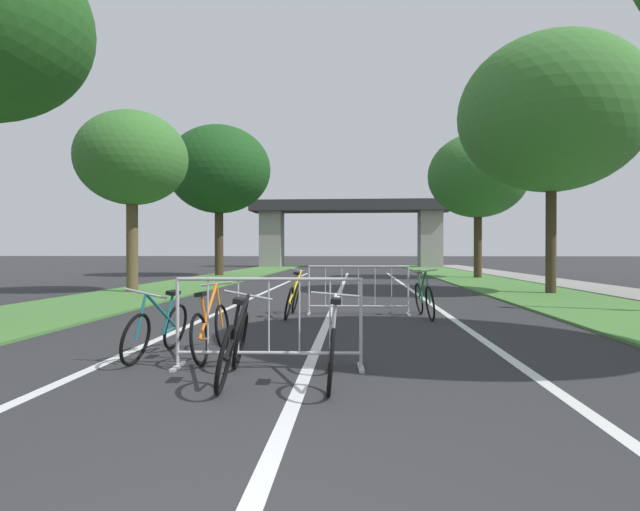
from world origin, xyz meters
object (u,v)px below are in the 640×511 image
(crowd_barrier_nearest, at_px, (269,324))
(bicycle_silver_2, at_px, (332,347))
(tree_right_pine_far, at_px, (478,176))
(tree_left_oak_mid, at_px, (219,170))
(bicycle_orange_5, at_px, (211,329))
(bicycle_black_3, at_px, (234,346))
(tree_left_cypress_far, at_px, (132,159))
(bicycle_teal_0, at_px, (158,329))
(bicycle_yellow_1, at_px, (293,298))
(crowd_barrier_second, at_px, (358,290))
(bicycle_green_4, at_px, (424,299))
(tree_right_pine_near, at_px, (551,114))

(crowd_barrier_nearest, distance_m, bicycle_silver_2, 0.97)
(tree_right_pine_far, distance_m, crowd_barrier_nearest, 21.93)
(tree_left_oak_mid, height_order, bicycle_orange_5, tree_left_oak_mid)
(bicycle_black_3, bearing_deg, tree_left_cypress_far, 113.95)
(bicycle_black_3, bearing_deg, bicycle_teal_0, 133.65)
(bicycle_silver_2, distance_m, bicycle_black_3, 1.02)
(bicycle_teal_0, bearing_deg, bicycle_yellow_1, -100.58)
(tree_left_oak_mid, xyz_separation_m, bicycle_yellow_1, (6.24, -17.09, -5.46))
(bicycle_silver_2, bearing_deg, tree_right_pine_far, 70.57)
(bicycle_orange_5, bearing_deg, bicycle_yellow_1, 82.65)
(tree_right_pine_far, height_order, crowd_barrier_nearest, tree_right_pine_far)
(bicycle_teal_0, xyz_separation_m, bicycle_orange_5, (0.68, 0.05, 0.00))
(tree_left_cypress_far, height_order, bicycle_orange_5, tree_left_cypress_far)
(bicycle_orange_5, bearing_deg, bicycle_silver_2, -35.81)
(tree_left_cypress_far, bearing_deg, bicycle_orange_5, -60.74)
(crowd_barrier_second, xyz_separation_m, bicycle_silver_2, (-0.30, -5.68, -0.15))
(crowd_barrier_second, xyz_separation_m, bicycle_yellow_1, (-1.35, -0.47, -0.14))
(tree_left_oak_mid, bearing_deg, tree_right_pine_far, -6.19)
(bicycle_silver_2, bearing_deg, bicycle_teal_0, 151.46)
(bicycle_black_3, distance_m, bicycle_green_4, 5.91)
(tree_right_pine_near, height_order, bicycle_orange_5, tree_right_pine_near)
(bicycle_yellow_1, bearing_deg, tree_left_oak_mid, 110.41)
(bicycle_orange_5, bearing_deg, crowd_barrier_second, 67.60)
(crowd_barrier_second, height_order, bicycle_teal_0, crowd_barrier_second)
(crowd_barrier_second, distance_m, bicycle_black_3, 5.83)
(bicycle_yellow_1, distance_m, bicycle_silver_2, 5.32)
(bicycle_silver_2, bearing_deg, tree_right_pine_near, 58.05)
(tree_left_oak_mid, bearing_deg, bicycle_silver_2, -71.89)
(bicycle_teal_0, xyz_separation_m, bicycle_green_4, (3.90, 4.18, 0.03))
(bicycle_teal_0, distance_m, bicycle_silver_2, 2.53)
(tree_right_pine_near, xyz_separation_m, bicycle_black_3, (-7.37, -11.25, -5.29))
(tree_left_cypress_far, relative_size, bicycle_teal_0, 3.54)
(tree_right_pine_far, bearing_deg, crowd_barrier_nearest, -109.32)
(crowd_barrier_nearest, bearing_deg, bicycle_orange_5, 146.13)
(bicycle_black_3, bearing_deg, crowd_barrier_nearest, 60.82)
(bicycle_teal_0, bearing_deg, crowd_barrier_second, -113.33)
(tree_left_oak_mid, xyz_separation_m, bicycle_teal_0, (5.02, -21.20, -5.49))
(tree_left_oak_mid, distance_m, bicycle_green_4, 19.98)
(bicycle_green_4, bearing_deg, crowd_barrier_second, -20.76)
(bicycle_teal_0, height_order, bicycle_orange_5, bicycle_orange_5)
(tree_right_pine_near, bearing_deg, bicycle_yellow_1, -140.78)
(tree_right_pine_near, relative_size, bicycle_orange_5, 4.97)
(bicycle_silver_2, xyz_separation_m, bicycle_black_3, (-1.02, 0.01, 0.00))
(crowd_barrier_nearest, relative_size, bicycle_teal_0, 1.32)
(tree_right_pine_near, height_order, bicycle_green_4, tree_right_pine_near)
(tree_left_oak_mid, relative_size, bicycle_yellow_1, 4.76)
(crowd_barrier_nearest, bearing_deg, bicycle_green_4, 63.09)
(bicycle_yellow_1, bearing_deg, tree_left_cypress_far, 136.94)
(bicycle_silver_2, bearing_deg, bicycle_orange_5, 141.45)
(tree_right_pine_near, relative_size, bicycle_silver_2, 4.87)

